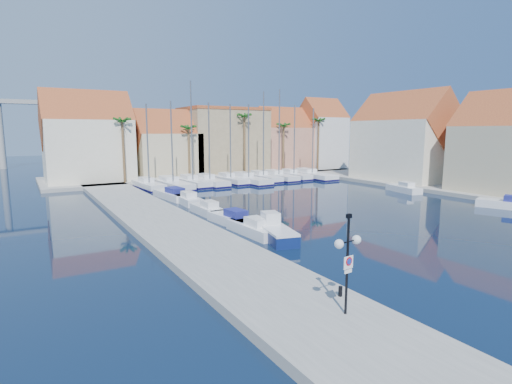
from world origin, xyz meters
TOP-DOWN VIEW (x-y plane):
  - ground at (0.00, 0.00)m, footprint 260.00×260.00m
  - quay_west at (-9.00, 13.50)m, footprint 6.00×77.00m
  - shore_north at (10.00, 48.00)m, footprint 54.00×16.00m
  - shore_east at (32.00, 15.00)m, footprint 12.00×60.00m
  - lamp_post at (-7.99, -6.00)m, footprint 1.43×0.49m
  - bollard at (-6.95, -4.55)m, footprint 0.19×0.19m
  - fishing_boat at (-3.17, 6.64)m, footprint 2.97×5.58m
  - motorboat_west_0 at (-3.85, 8.53)m, footprint 1.99×5.58m
  - motorboat_west_1 at (-3.75, 12.24)m, footprint 2.29×5.76m
  - motorboat_west_2 at (-3.90, 17.12)m, footprint 1.69×5.03m
  - motorboat_west_3 at (-3.44, 23.69)m, footprint 1.85×5.46m
  - motorboat_west_4 at (-3.72, 27.67)m, footprint 2.80×6.99m
  - motorboat_east_0 at (24.03, 3.92)m, footprint 3.78×6.12m
  - motorboat_east_1 at (23.98, 17.05)m, footprint 2.70×5.48m
  - sailboat_0 at (-4.11, 36.71)m, footprint 2.71×8.42m
  - sailboat_1 at (-0.93, 36.30)m, footprint 3.38×10.37m
  - sailboat_2 at (2.21, 36.77)m, footprint 2.94×9.05m
  - sailboat_3 at (4.74, 36.45)m, footprint 2.87×9.58m
  - sailboat_4 at (8.24, 36.51)m, footprint 2.75×8.30m
  - sailboat_5 at (10.76, 35.58)m, footprint 3.35×10.55m
  - sailboat_6 at (14.13, 36.62)m, footprint 2.45×9.10m
  - sailboat_7 at (16.94, 36.43)m, footprint 2.57×9.41m
  - sailboat_8 at (19.90, 36.32)m, footprint 2.40×8.34m
  - sailboat_9 at (23.10, 35.67)m, footprint 3.20×11.43m
  - building_0 at (-10.00, 47.00)m, footprint 12.30×9.00m
  - building_1 at (2.00, 47.00)m, footprint 10.30×8.00m
  - building_2 at (13.00, 48.00)m, footprint 14.20×10.20m
  - building_3 at (25.00, 47.00)m, footprint 10.30×8.00m
  - building_4 at (34.00, 46.00)m, footprint 8.30×8.00m
  - building_6 at (32.00, 24.00)m, footprint 9.00×14.30m
  - palm_0 at (-6.00, 42.00)m, footprint 2.60×2.60m
  - palm_1 at (4.00, 42.00)m, footprint 2.60×2.60m
  - palm_2 at (14.00, 42.00)m, footprint 2.60×2.60m
  - palm_3 at (22.00, 42.00)m, footprint 2.60×2.60m
  - palm_4 at (30.00, 42.00)m, footprint 2.60×2.60m

SIDE VIEW (x-z plane):
  - ground at x=0.00m, z-range 0.00..0.00m
  - quay_west at x=-9.00m, z-range 0.00..0.50m
  - shore_north at x=10.00m, z-range 0.00..0.50m
  - shore_east at x=32.00m, z-range 0.00..0.50m
  - motorboat_west_0 at x=-3.85m, z-range -0.19..1.21m
  - motorboat_west_4 at x=-3.72m, z-range -0.19..1.21m
  - motorboat_east_1 at x=23.98m, z-range -0.19..1.21m
  - motorboat_west_1 at x=-3.75m, z-range -0.19..1.21m
  - motorboat_west_2 at x=-3.90m, z-range -0.19..1.21m
  - motorboat_west_3 at x=-3.44m, z-range -0.19..1.21m
  - motorboat_east_0 at x=24.03m, z-range -0.19..1.21m
  - sailboat_9 at x=23.10m, z-range -5.25..6.36m
  - sailboat_5 at x=10.76m, z-range -5.36..6.50m
  - sailboat_1 at x=-0.93m, z-range -5.41..6.56m
  - sailboat_3 at x=4.74m, z-range -5.39..6.56m
  - sailboat_0 at x=-4.11m, z-range -5.15..6.35m
  - sailboat_4 at x=8.24m, z-range -5.32..6.54m
  - sailboat_8 at x=19.90m, z-range -5.43..6.65m
  - fishing_boat at x=-3.17m, z-range -0.31..1.55m
  - sailboat_6 at x=14.13m, z-range -6.35..7.59m
  - sailboat_7 at x=16.94m, z-range -6.58..7.83m
  - sailboat_2 at x=2.21m, z-range -6.77..8.06m
  - bollard at x=-6.95m, z-range 0.50..0.97m
  - lamp_post at x=-7.99m, z-range 1.16..5.38m
  - building_1 at x=2.00m, z-range -0.20..10.80m
  - building_3 at x=25.00m, z-range -0.14..11.86m
  - building_2 at x=13.00m, z-range 0.51..12.01m
  - building_6 at x=32.00m, z-range -0.23..13.27m
  - building_0 at x=-10.00m, z-range -0.23..13.27m
  - building_4 at x=34.00m, z-range -0.03..13.97m
  - palm_1 at x=4.00m, z-range 3.56..12.71m
  - palm_3 at x=22.00m, z-range 3.78..13.43m
  - palm_0 at x=-6.00m, z-range 4.00..14.15m
  - palm_4 at x=30.00m, z-range 4.22..14.87m
  - palm_2 at x=14.00m, z-range 4.44..15.59m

